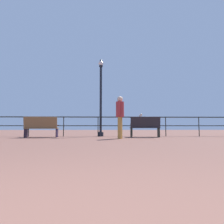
# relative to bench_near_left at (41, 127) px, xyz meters

# --- Properties ---
(pier_railing) EXTENTS (25.10, 0.05, 1.04)m
(pier_railing) POSITION_rel_bench_near_left_xyz_m (2.65, 0.90, 0.25)
(pier_railing) COLOR black
(pier_railing) RESTS_ON ground_plane
(bench_near_left) EXTENTS (1.55, 0.78, 0.97)m
(bench_near_left) POSITION_rel_bench_near_left_xyz_m (0.00, 0.00, 0.00)
(bench_near_left) COLOR brown
(bench_near_left) RESTS_ON ground_plane
(bench_near_right) EXTENTS (1.43, 0.63, 0.99)m
(bench_near_right) POSITION_rel_bench_near_left_xyz_m (4.94, 0.01, 0.03)
(bench_near_right) COLOR black
(bench_near_right) RESTS_ON ground_plane
(lamppost_center) EXTENTS (0.30, 0.30, 4.20)m
(lamppost_center) POSITION_rel_bench_near_left_xyz_m (2.78, 1.07, 1.60)
(lamppost_center) COLOR black
(lamppost_center) RESTS_ON ground_plane
(person_by_bench) EXTENTS (0.35, 0.56, 1.81)m
(person_by_bench) POSITION_rel_bench_near_left_xyz_m (3.65, -1.03, 0.53)
(person_by_bench) COLOR #B48038
(person_by_bench) RESTS_ON ground_plane
(seagull_on_rail) EXTENTS (0.18, 0.36, 0.17)m
(seagull_on_rail) POSITION_rel_bench_near_left_xyz_m (4.89, 0.88, 0.60)
(seagull_on_rail) COLOR silver
(seagull_on_rail) RESTS_ON pier_railing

